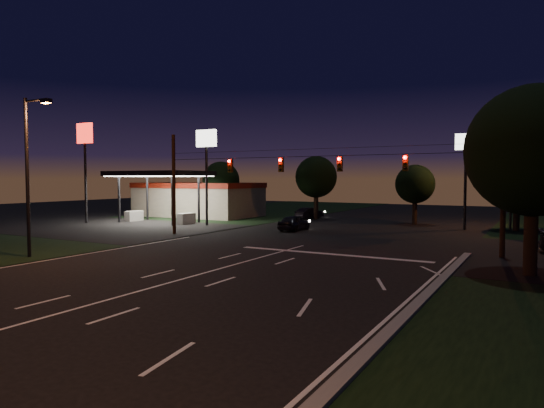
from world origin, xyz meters
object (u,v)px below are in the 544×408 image
Objects in this scene: tree_right_near at (534,153)px; car_oncoming_b at (310,213)px; utility_pole_right at (502,258)px; car_oncoming_a at (294,223)px.

tree_right_near reaches higher than car_oncoming_b.
tree_right_near reaches higher than utility_pole_right.
car_oncoming_b is at bearing -72.45° from car_oncoming_a.
car_oncoming_b is at bearing 132.82° from tree_right_near.
utility_pole_right is at bearing 152.43° from car_oncoming_b.
car_oncoming_a is 12.99m from car_oncoming_b.
car_oncoming_a is at bearing 124.18° from car_oncoming_b.
utility_pole_right reaches higher than car_oncoming_a.
utility_pole_right is 28.65m from car_oncoming_b.
car_oncoming_a is (-16.79, 7.19, 0.67)m from utility_pole_right.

